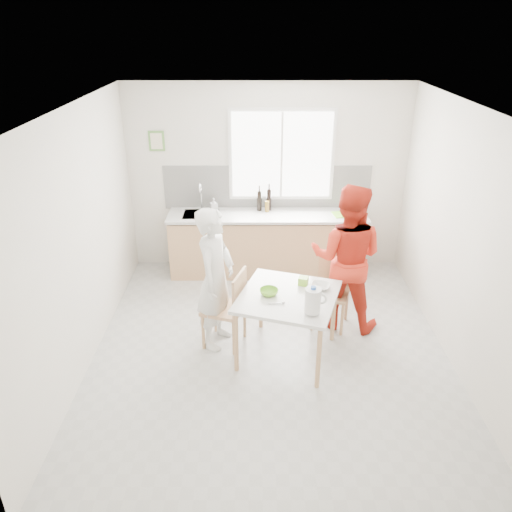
{
  "coord_description": "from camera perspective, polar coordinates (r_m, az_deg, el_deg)",
  "views": [
    {
      "loc": [
        -0.17,
        -4.73,
        3.47
      ],
      "look_at": [
        -0.16,
        0.2,
        1.1
      ],
      "focal_mm": 35.0,
      "sensor_mm": 36.0,
      "label": 1
    }
  ],
  "objects": [
    {
      "name": "soap_bottle",
      "position": [
        7.21,
        -4.85,
        5.8
      ],
      "size": [
        0.12,
        0.12,
        0.21
      ],
      "primitive_type": "imported",
      "rotation": [
        0.0,
        0.0,
        0.33
      ],
      "color": "#999999",
      "rests_on": "kitchen_counter"
    },
    {
      "name": "dining_table",
      "position": [
        5.41,
        3.67,
        -5.22
      ],
      "size": [
        1.26,
        1.26,
        0.77
      ],
      "rotation": [
        0.0,
        0.0,
        -0.31
      ],
      "color": "white",
      "rests_on": "ground"
    },
    {
      "name": "wine_bottle_a",
      "position": [
        7.25,
        1.49,
        6.47
      ],
      "size": [
        0.07,
        0.07,
        0.32
      ],
      "primitive_type": "cylinder",
      "color": "black",
      "rests_on": "kitchen_counter"
    },
    {
      "name": "bowl_white",
      "position": [
        5.52,
        7.37,
        -3.47
      ],
      "size": [
        0.26,
        0.26,
        0.05
      ],
      "primitive_type": "imported",
      "rotation": [
        0.0,
        0.0,
        -0.31
      ],
      "color": "white",
      "rests_on": "dining_table"
    },
    {
      "name": "person_white",
      "position": [
        5.57,
        -4.65,
        -2.62
      ],
      "size": [
        0.57,
        0.7,
        1.67
      ],
      "primitive_type": "imported",
      "rotation": [
        0.0,
        0.0,
        1.26
      ],
      "color": "white",
      "rests_on": "ground"
    },
    {
      "name": "green_box",
      "position": [
        5.57,
        5.43,
        -2.85
      ],
      "size": [
        0.13,
        0.13,
        0.09
      ],
      "primitive_type": "cube",
      "rotation": [
        0.0,
        0.0,
        -0.31
      ],
      "color": "#8FD531",
      "rests_on": "dining_table"
    },
    {
      "name": "room_shell",
      "position": [
        5.07,
        1.85,
        4.6
      ],
      "size": [
        4.5,
        4.5,
        4.5
      ],
      "color": "silver",
      "rests_on": "ground"
    },
    {
      "name": "kitchen_counter",
      "position": [
        7.34,
        1.23,
        1.16
      ],
      "size": [
        2.84,
        0.64,
        1.37
      ],
      "color": "tan",
      "rests_on": "ground"
    },
    {
      "name": "cutting_board",
      "position": [
        7.23,
        10.19,
        4.72
      ],
      "size": [
        0.38,
        0.3,
        0.01
      ],
      "primitive_type": "cube",
      "rotation": [
        0.0,
        0.0,
        0.15
      ],
      "color": "#7FD531",
      "rests_on": "kitchen_counter"
    },
    {
      "name": "picture_frame",
      "position": [
        7.27,
        -11.3,
        12.76
      ],
      "size": [
        0.22,
        0.03,
        0.28
      ],
      "color": "#5D9342",
      "rests_on": "room_shell"
    },
    {
      "name": "ground",
      "position": [
        5.87,
        1.62,
        -10.56
      ],
      "size": [
        4.5,
        4.5,
        0.0
      ],
      "primitive_type": "plane",
      "color": "#B7B7B2",
      "rests_on": "ground"
    },
    {
      "name": "chair_far",
      "position": [
        6.15,
        8.7,
        -3.45
      ],
      "size": [
        0.53,
        0.53,
        0.92
      ],
      "rotation": [
        0.0,
        0.0,
        -0.31
      ],
      "color": "tan",
      "rests_on": "ground"
    },
    {
      "name": "wine_bottle_b",
      "position": [
        7.23,
        0.38,
        6.35
      ],
      "size": [
        0.07,
        0.07,
        0.3
      ],
      "primitive_type": "cylinder",
      "color": "black",
      "rests_on": "kitchen_counter"
    },
    {
      "name": "spoon",
      "position": [
        5.2,
        2.24,
        -5.43
      ],
      "size": [
        0.16,
        0.02,
        0.01
      ],
      "primitive_type": "cylinder",
      "rotation": [
        0.0,
        1.57,
        0.04
      ],
      "color": "#A5A5AA",
      "rests_on": "dining_table"
    },
    {
      "name": "window",
      "position": [
        7.18,
        2.94,
        11.43
      ],
      "size": [
        1.5,
        0.06,
        1.3
      ],
      "color": "white",
      "rests_on": "room_shell"
    },
    {
      "name": "jar_amber",
      "position": [
        7.21,
        1.26,
        5.68
      ],
      "size": [
        0.06,
        0.06,
        0.16
      ],
      "primitive_type": "cylinder",
      "color": "olive",
      "rests_on": "kitchen_counter"
    },
    {
      "name": "backsplash",
      "position": [
        7.32,
        1.28,
        7.86
      ],
      "size": [
        3.0,
        0.02,
        0.65
      ],
      "primitive_type": "cube",
      "color": "white",
      "rests_on": "room_shell"
    },
    {
      "name": "person_red",
      "position": [
        5.97,
        10.29,
        -0.22
      ],
      "size": [
        1.04,
        0.92,
        1.8
      ],
      "primitive_type": "imported",
      "rotation": [
        0.0,
        0.0,
        2.83
      ],
      "color": "red",
      "rests_on": "ground"
    },
    {
      "name": "chair_left",
      "position": [
        5.68,
        -3.06,
        -5.67
      ],
      "size": [
        0.55,
        0.55,
        0.94
      ],
      "rotation": [
        0.0,
        0.0,
        -1.88
      ],
      "color": "tan",
      "rests_on": "ground"
    },
    {
      "name": "milk_jug",
      "position": [
        5.0,
        6.56,
        -5.04
      ],
      "size": [
        0.22,
        0.16,
        0.29
      ],
      "rotation": [
        0.0,
        0.0,
        -0.31
      ],
      "color": "white",
      "rests_on": "dining_table"
    },
    {
      "name": "bowl_green",
      "position": [
        5.36,
        1.5,
        -4.14
      ],
      "size": [
        0.25,
        0.25,
        0.06
      ],
      "primitive_type": "imported",
      "rotation": [
        0.0,
        0.0,
        -0.31
      ],
      "color": "#73BE2B",
      "rests_on": "dining_table"
    }
  ]
}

